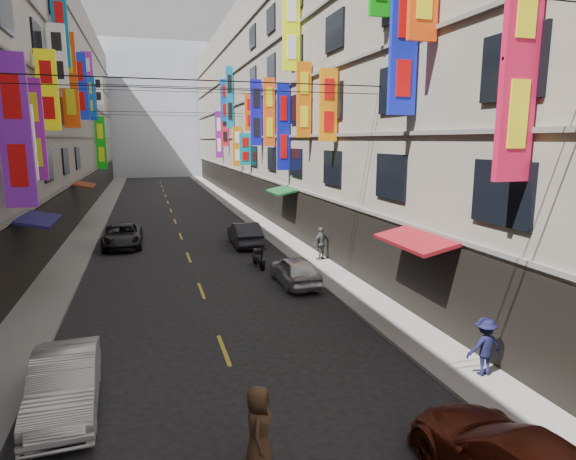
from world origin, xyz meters
TOP-DOWN VIEW (x-y plane):
  - sidewalk_left at (-6.00, 42.00)m, footprint 2.00×90.00m
  - sidewalk_right at (6.00, 42.00)m, footprint 2.00×90.00m
  - building_row_right at (11.99, 42.00)m, footprint 10.14×90.00m
  - haze_block at (0.00, 92.00)m, footprint 18.00×8.00m
  - shop_signage at (-0.11, 35.00)m, footprint 14.00×55.00m
  - street_awnings at (-1.26, 26.00)m, footprint 13.99×35.20m
  - overhead_cables at (0.00, 30.00)m, footprint 14.00×38.04m
  - lane_markings at (0.00, 39.00)m, footprint 0.12×80.20m
  - scooter_far_right at (3.13, 26.97)m, footprint 0.50×1.80m
  - car_left_mid at (-4.00, 15.80)m, footprint 1.62×4.10m
  - car_left_far at (-3.46, 33.77)m, footprint 2.21×4.70m
  - car_right_mid at (4.00, 23.74)m, footprint 1.55×3.74m
  - car_right_far at (3.46, 32.03)m, footprint 1.55×4.28m
  - pedestrian_rnear at (6.26, 14.37)m, footprint 1.00×0.52m
  - pedestrian_rfar at (6.45, 27.14)m, footprint 1.14×0.93m
  - pedestrian_crossing at (-0.17, 12.58)m, footprint 0.79×0.95m

SIDE VIEW (x-z plane):
  - lane_markings at x=0.00m, z-range 0.00..0.01m
  - sidewalk_left at x=-6.00m, z-range 0.00..0.12m
  - sidewalk_right at x=6.00m, z-range 0.00..0.12m
  - scooter_far_right at x=3.13m, z-range -0.13..1.01m
  - car_right_mid at x=4.00m, z-range 0.00..1.27m
  - car_left_far at x=-3.46m, z-range 0.00..1.30m
  - car_left_mid at x=-4.00m, z-range 0.00..1.33m
  - car_right_far at x=3.46m, z-range 0.00..1.40m
  - pedestrian_crossing at x=-0.17m, z-range 0.00..1.67m
  - pedestrian_rnear at x=6.26m, z-range 0.12..1.67m
  - pedestrian_rfar at x=6.45m, z-range 0.12..1.82m
  - street_awnings at x=-1.26m, z-range 2.80..3.20m
  - overhead_cables at x=0.00m, z-range 8.18..9.42m
  - shop_signage at x=-0.11m, z-range 3.20..14.97m
  - building_row_right at x=11.99m, z-range -0.01..18.99m
  - haze_block at x=0.00m, z-range 0.00..22.00m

